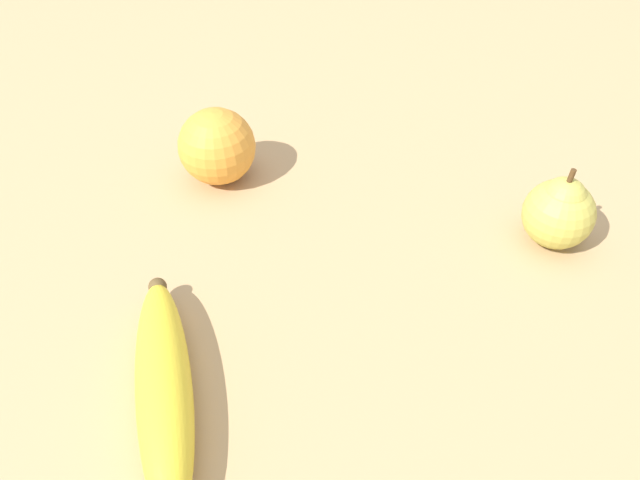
{
  "coord_description": "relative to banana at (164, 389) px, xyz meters",
  "views": [
    {
      "loc": [
        -0.41,
        0.18,
        0.41
      ],
      "look_at": [
        -0.08,
        -0.06,
        0.03
      ],
      "focal_mm": 35.0,
      "sensor_mm": 36.0,
      "label": 1
    }
  ],
  "objects": [
    {
      "name": "ground_plane",
      "position": [
        0.13,
        -0.12,
        -0.02
      ],
      "size": [
        3.0,
        3.0,
        0.0
      ],
      "primitive_type": "plane",
      "color": "tan"
    },
    {
      "name": "orange",
      "position": [
        0.22,
        -0.17,
        0.02
      ],
      "size": [
        0.08,
        0.08,
        0.08
      ],
      "color": "orange",
      "rests_on": "ground_plane"
    },
    {
      "name": "pear",
      "position": [
        -0.05,
        -0.38,
        0.02
      ],
      "size": [
        0.07,
        0.07,
        0.08
      ],
      "color": "#B7AD47",
      "rests_on": "ground_plane"
    },
    {
      "name": "banana",
      "position": [
        0.0,
        0.0,
        0.0
      ],
      "size": [
        0.22,
        0.12,
        0.04
      ],
      "rotation": [
        0.0,
        0.0,
        2.75
      ],
      "color": "yellow",
      "rests_on": "ground_plane"
    }
  ]
}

